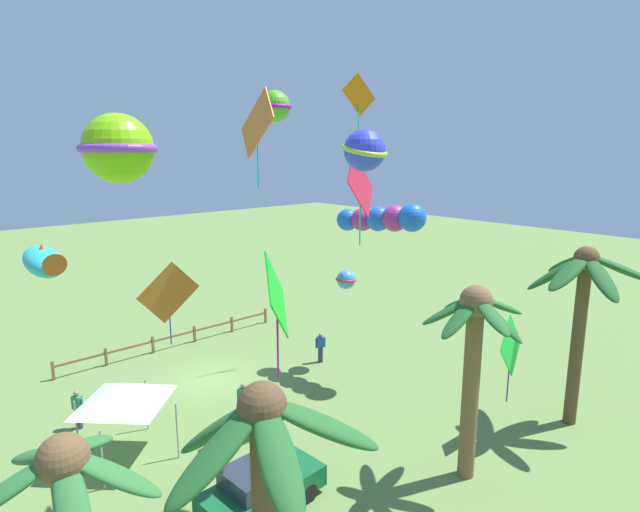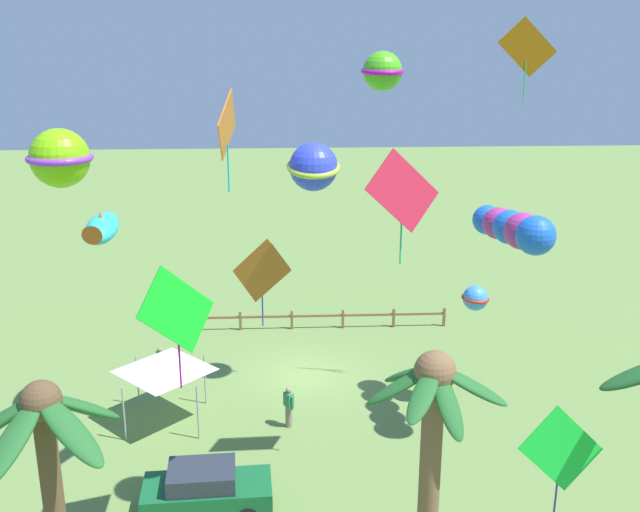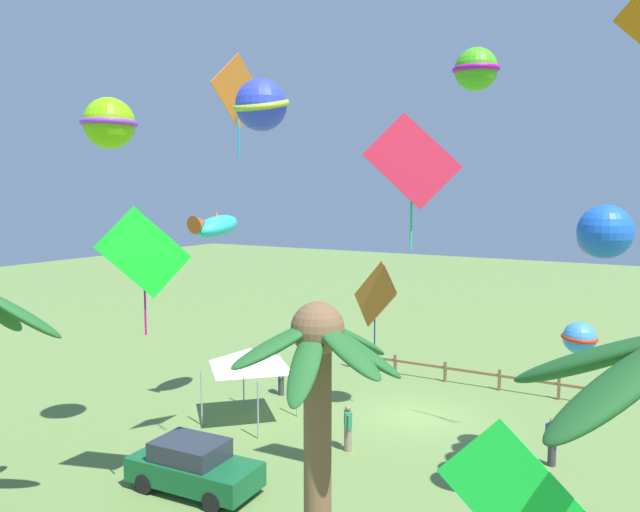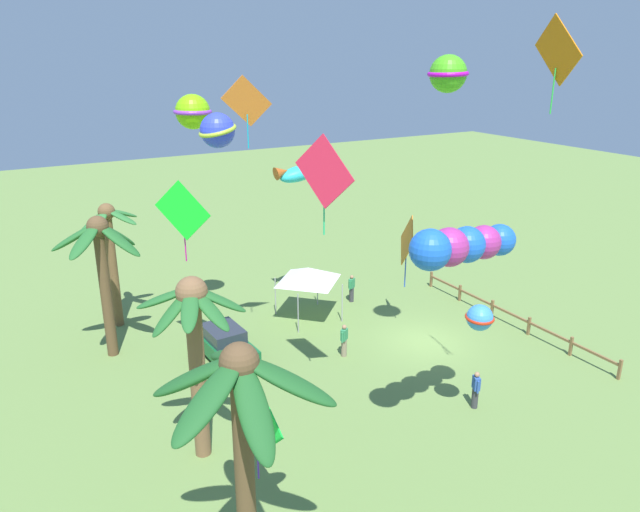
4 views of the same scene
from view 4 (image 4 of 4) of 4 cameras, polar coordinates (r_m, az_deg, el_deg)
ground_plane at (r=30.06m, az=9.90°, el=-8.03°), size 120.00×120.00×0.00m
palm_tree_0 at (r=28.26m, az=-20.19°, el=0.18°), size 3.97×3.98×6.72m
palm_tree_1 at (r=31.44m, az=-19.35°, el=1.44°), size 2.98×3.05×6.49m
palm_tree_2 at (r=20.19m, az=-11.87°, el=-6.93°), size 3.51×3.49×6.68m
palm_tree_3 at (r=14.52m, az=-7.48°, el=-14.39°), size 4.43×4.31×7.28m
rail_fence at (r=32.55m, az=17.65°, el=-5.37°), size 12.62×0.12×0.95m
parked_car_0 at (r=28.14m, az=-9.05°, el=-8.23°), size 3.99×1.91×1.51m
spectator_0 at (r=33.88m, az=3.03°, el=-3.07°), size 0.39×0.49×1.59m
spectator_1 at (r=27.98m, az=2.31°, el=-8.02°), size 0.41×0.46×1.59m
spectator_2 at (r=25.00m, az=14.61°, el=-12.21°), size 0.51×0.37×1.59m
festival_tent at (r=31.19m, az=-1.14°, el=-1.77°), size 2.86×2.86×2.85m
kite_diamond_0 at (r=29.56m, az=8.27°, el=1.35°), size 2.45×1.25×3.77m
kite_fish_1 at (r=31.66m, az=-2.27°, el=7.89°), size 1.13×2.55×1.16m
kite_diamond_2 at (r=18.06m, az=-6.10°, el=-14.78°), size 2.52×0.55×3.57m
kite_diamond_3 at (r=19.82m, az=21.70°, el=17.64°), size 2.03×0.39×2.85m
kite_ball_4 at (r=21.86m, az=-9.73°, el=11.71°), size 1.44×1.44×1.24m
kite_diamond_5 at (r=20.78m, az=0.40°, el=7.93°), size 2.38×1.01×3.53m
kite_ball_6 at (r=22.17m, az=14.97°, el=-5.69°), size 1.16×1.15×0.95m
kite_ball_7 at (r=28.59m, az=-12.03°, el=13.29°), size 1.95×1.95×1.58m
kite_diamond_8 at (r=24.71m, az=-7.00°, el=14.33°), size 0.39×2.07×2.89m
kite_diamond_9 at (r=25.78m, az=-12.95°, el=4.15°), size 1.77×1.86×3.48m
kite_tube_10 at (r=19.46m, az=13.41°, el=1.00°), size 1.78×4.72×1.58m
kite_ball_11 at (r=23.51m, az=12.10°, el=16.61°), size 1.54×1.55×1.38m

